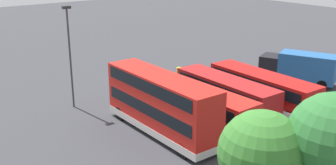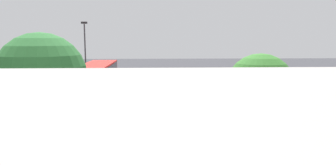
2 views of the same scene
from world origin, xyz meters
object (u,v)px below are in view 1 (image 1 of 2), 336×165
at_px(waste_bin_yellow, 179,72).
at_px(lamp_post_tall, 70,50).
at_px(bus_double_decker_fourth, 161,103).
at_px(bus_single_deck_second, 226,94).
at_px(car_hatchback_silver, 136,79).
at_px(box_truck_blue, 299,67).
at_px(bus_single_deck_near_end, 262,88).
at_px(bus_single_deck_third, 198,104).

bearing_deg(waste_bin_yellow, lamp_post_tall, 6.97).
height_order(bus_double_decker_fourth, lamp_post_tall, lamp_post_tall).
bearing_deg(bus_single_deck_second, waste_bin_yellow, -107.74).
bearing_deg(car_hatchback_silver, box_truck_blue, 145.82).
relative_size(bus_single_deck_near_end, waste_bin_yellow, 11.35).
height_order(box_truck_blue, car_hatchback_silver, box_truck_blue).
bearing_deg(bus_single_deck_near_end, car_hatchback_silver, -63.39).
relative_size(bus_double_decker_fourth, car_hatchback_silver, 2.52).
relative_size(bus_single_deck_second, box_truck_blue, 1.28).
height_order(bus_single_deck_third, lamp_post_tall, lamp_post_tall).
distance_m(bus_double_decker_fourth, lamp_post_tall, 9.90).
xyz_separation_m(bus_single_deck_near_end, box_truck_blue, (-8.14, -2.05, 0.09)).
height_order(box_truck_blue, waste_bin_yellow, box_truck_blue).
bearing_deg(bus_single_deck_third, bus_single_deck_second, -173.17).
distance_m(bus_double_decker_fourth, waste_bin_yellow, 14.99).
bearing_deg(lamp_post_tall, waste_bin_yellow, -173.03).
distance_m(bus_single_deck_second, lamp_post_tall, 13.73).
height_order(bus_single_deck_third, car_hatchback_silver, bus_single_deck_third).
bearing_deg(bus_single_deck_near_end, bus_single_deck_second, -15.07).
height_order(bus_single_deck_near_end, box_truck_blue, box_truck_blue).
height_order(bus_single_deck_near_end, bus_double_decker_fourth, bus_double_decker_fourth).
relative_size(bus_double_decker_fourth, lamp_post_tall, 1.24).
relative_size(bus_single_deck_near_end, lamp_post_tall, 1.22).
distance_m(bus_single_deck_second, car_hatchback_silver, 10.81).
xyz_separation_m(bus_double_decker_fourth, lamp_post_tall, (2.92, -9.07, 2.67)).
xyz_separation_m(car_hatchback_silver, waste_bin_yellow, (-5.58, 0.06, -0.22)).
height_order(bus_double_decker_fourth, car_hatchback_silver, bus_double_decker_fourth).
xyz_separation_m(bus_single_deck_near_end, bus_single_deck_second, (3.53, -0.95, -0.00)).
bearing_deg(lamp_post_tall, bus_single_deck_third, 124.72).
xyz_separation_m(bus_single_deck_near_end, bus_double_decker_fourth, (10.49, -0.74, 0.83)).
relative_size(bus_single_deck_near_end, box_truck_blue, 1.37).
height_order(bus_single_deck_near_end, lamp_post_tall, lamp_post_tall).
bearing_deg(car_hatchback_silver, bus_single_deck_second, 101.92).
xyz_separation_m(bus_single_deck_second, car_hatchback_silver, (2.23, -10.54, -0.92)).
bearing_deg(bus_single_deck_second, bus_single_deck_third, 6.83).
height_order(bus_double_decker_fourth, box_truck_blue, bus_double_decker_fourth).
bearing_deg(bus_single_deck_third, car_hatchback_silver, -96.41).
relative_size(bus_single_deck_second, car_hatchback_silver, 2.31).
bearing_deg(bus_single_deck_third, bus_double_decker_fourth, -3.40).
bearing_deg(bus_single_deck_near_end, box_truck_blue, -165.84).
bearing_deg(bus_double_decker_fourth, car_hatchback_silver, -113.79).
xyz_separation_m(bus_single_deck_third, box_truck_blue, (-15.13, -1.52, 0.09)).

